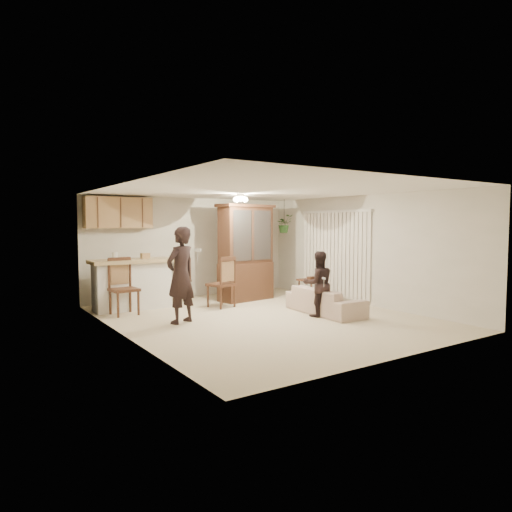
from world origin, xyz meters
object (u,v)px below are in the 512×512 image
adult (181,275)px  chair_hutch_left (180,288)px  chair_bar (124,299)px  chair_hutch_right (221,293)px  china_hutch (246,253)px  child (318,283)px  side_table (311,290)px  sofa (325,296)px

adult → chair_hutch_left: (1.05, 2.39, -0.61)m
chair_bar → chair_hutch_right: chair_bar is taller
adult → china_hutch: 2.85m
chair_hutch_left → chair_hutch_right: size_ratio=0.90×
child → side_table: 1.68m
child → chair_bar: 3.94m
side_table → china_hutch: bearing=133.1°
sofa → adult: adult is taller
chair_bar → chair_hutch_left: bearing=27.9°
adult → chair_hutch_right: adult is taller
side_table → chair_hutch_right: 2.16m
child → china_hutch: 2.53m
adult → child: bearing=137.1°
sofa → chair_hutch_right: bearing=41.0°
sofa → china_hutch: 2.51m
china_hutch → side_table: (1.08, -1.16, -0.85)m
china_hutch → chair_hutch_right: bearing=-160.4°
chair_hutch_left → chair_hutch_right: bearing=-26.9°
chair_bar → china_hutch: bearing=-0.7°
sofa → side_table: bearing=-25.1°
side_table → chair_hutch_left: bearing=140.1°
adult → chair_bar: bearing=-86.5°
child → china_hutch: china_hutch is taller
child → chair_hutch_right: (-1.10, 1.98, -0.35)m
child → chair_bar: child is taller
china_hutch → side_table: bearing=-54.8°
child → chair_hutch_right: size_ratio=1.19×
china_hutch → side_table: size_ratio=3.75×
china_hutch → chair_bar: 3.15m
adult → side_table: (3.48, 0.36, -0.61)m
child → china_hutch: size_ratio=0.58×
sofa → child: (-0.32, -0.15, 0.31)m
sofa → chair_bar: size_ratio=1.61×
chair_bar → chair_hutch_left: 1.98m
child → sofa: bearing=-133.3°
chair_bar → chair_hutch_right: size_ratio=1.02×
adult → chair_hutch_right: bearing=-166.5°
side_table → chair_hutch_right: (-2.06, 0.65, 0.03)m
adult → chair_hutch_left: 2.68m
chair_hutch_left → child: bearing=-18.5°
child → adult: bearing=1.0°
adult → side_table: 3.55m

